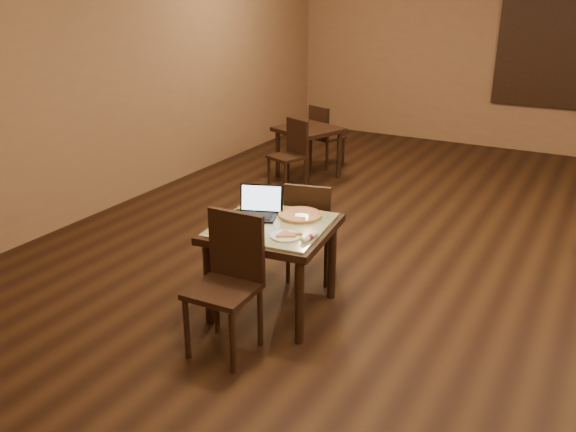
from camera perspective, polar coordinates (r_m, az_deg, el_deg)
The scene contains 16 objects.
ground at distance 5.89m, azimuth 14.32°, elevation -5.18°, with size 10.00×10.00×0.00m, color black.
wall_back at distance 10.30m, azimuth 22.73°, elevation 13.72°, with size 8.00×0.02×3.00m, color brown.
wall_left at distance 7.41m, azimuth -16.46°, elevation 12.18°, with size 0.02×10.00×3.00m, color brown.
tiled_table at distance 4.82m, azimuth -1.48°, elevation -1.87°, with size 1.02×1.02×0.76m.
chair_main_near at distance 4.39m, azimuth -5.53°, elevation -5.53°, with size 0.46×0.46×1.03m.
chair_main_far at distance 5.37m, azimuth 2.05°, elevation -0.96°, with size 0.49×0.49×0.93m.
laptop at distance 4.94m, azimuth -2.88°, elevation 0.76°, with size 0.42×0.39×0.24m.
plate at distance 4.53m, azimuth -0.23°, elevation -1.89°, with size 0.23×0.23×0.01m, color white.
pizza_slice at distance 4.53m, azimuth -0.23°, elevation -1.72°, with size 0.18×0.18×0.02m, color #CFC38A, non-canonical shape.
pizza_pan at distance 4.92m, azimuth 1.13°, elevation -0.04°, with size 0.35×0.35×0.01m, color silver.
pizza_whole at distance 4.91m, azimuth 1.13°, elevation 0.12°, with size 0.35×0.35×0.02m.
spatula at distance 4.89m, azimuth 1.23°, elevation 0.10°, with size 0.09×0.22×0.01m, color silver.
napkin_roll at distance 4.48m, azimuth 2.03°, elevation -2.00°, with size 0.06×0.18×0.04m.
other_table_b at distance 8.34m, azimuth 1.93°, elevation 7.47°, with size 0.96×0.96×0.70m.
other_table_b_chair_near at distance 7.89m, azimuth 0.34°, elevation 6.16°, with size 0.50×0.50×0.90m.
other_table_b_chair_far at distance 8.83m, azimuth 3.34°, elevation 7.75°, with size 0.50×0.50×0.90m.
Camera 1 is at (1.20, -5.18, 2.54)m, focal length 38.00 mm.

